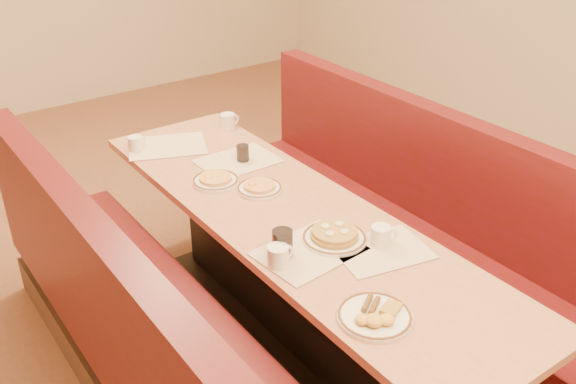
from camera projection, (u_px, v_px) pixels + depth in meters
ground at (291, 343)px, 3.20m from camera, size 8.00×8.00×0.00m
diner_table at (291, 282)px, 3.03m from camera, size 0.70×2.50×0.75m
booth_left at (148, 347)px, 2.66m from camera, size 0.55×2.50×1.05m
booth_right at (402, 236)px, 3.41m from camera, size 0.55×2.50×1.05m
placemat_near_left at (309, 251)px, 2.58m from camera, size 0.43×0.34×0.00m
placemat_near_right at (381, 250)px, 2.58m from camera, size 0.42×0.35×0.00m
placemat_far_left at (167, 146)px, 3.49m from camera, size 0.50×0.44×0.00m
placemat_far_right at (238, 161)px, 3.32m from camera, size 0.39×0.30×0.00m
pancake_plate at (334, 236)px, 2.64m from camera, size 0.27×0.27×0.06m
eggs_plate at (375, 316)px, 2.20m from camera, size 0.26×0.26×0.05m
extra_plate_mid at (259, 187)px, 3.04m from camera, size 0.22×0.22×0.04m
extra_plate_far at (215, 180)px, 3.10m from camera, size 0.23×0.23×0.05m
coffee_mug_a at (381, 236)px, 2.60m from camera, size 0.11×0.08×0.09m
coffee_mug_b at (279, 256)px, 2.47m from camera, size 0.12×0.08×0.09m
coffee_mug_c at (228, 121)px, 3.69m from camera, size 0.12×0.08×0.09m
coffee_mug_d at (136, 143)px, 3.42m from camera, size 0.11×0.07×0.08m
soda_tumbler_near at (282, 243)px, 2.53m from camera, size 0.08×0.08×0.11m
soda_tumbler_mid at (243, 153)px, 3.30m from camera, size 0.07×0.07×0.09m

